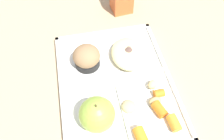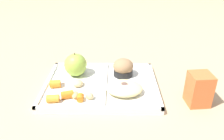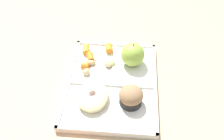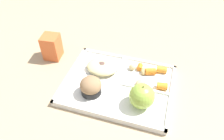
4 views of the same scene
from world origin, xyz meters
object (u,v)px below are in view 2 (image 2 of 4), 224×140
at_px(plastic_fork, 132,89).
at_px(milk_carton, 199,89).
at_px(lunch_tray, 101,86).
at_px(green_apple, 76,65).
at_px(bran_muffin, 123,68).

bearing_deg(plastic_fork, milk_carton, -15.65).
bearing_deg(lunch_tray, plastic_fork, -15.56).
relative_size(green_apple, milk_carton, 0.86).
relative_size(lunch_tray, bran_muffin, 5.18).
xyz_separation_m(lunch_tray, bran_muffin, (0.08, 0.06, 0.04)).
bearing_deg(green_apple, lunch_tray, -34.34).
height_order(bran_muffin, plastic_fork, bran_muffin).
height_order(green_apple, plastic_fork, green_apple).
height_order(green_apple, bran_muffin, green_apple).
relative_size(lunch_tray, green_apple, 4.35).
height_order(lunch_tray, plastic_fork, lunch_tray).
bearing_deg(milk_carton, lunch_tray, 158.35).
bearing_deg(milk_carton, plastic_fork, 158.32).
bearing_deg(lunch_tray, green_apple, 145.66).
height_order(green_apple, milk_carton, same).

